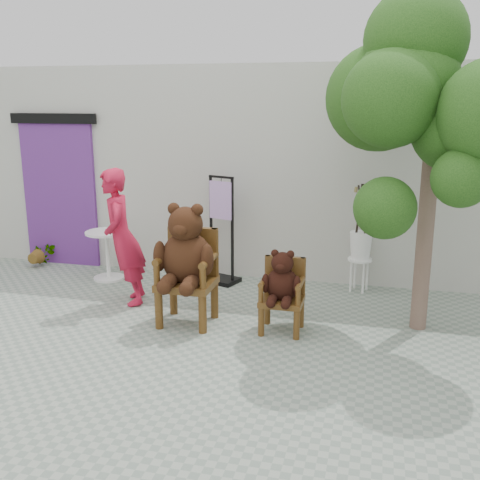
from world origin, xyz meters
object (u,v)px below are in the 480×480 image
(tree, at_px, (417,98))
(display_stand, at_px, (222,242))
(chair_small, at_px, (282,285))
(stool_bucket, at_px, (361,245))
(chair_big, at_px, (186,257))
(person, at_px, (123,238))
(cafe_table, at_px, (107,249))

(tree, bearing_deg, display_stand, 156.25)
(chair_small, height_order, stool_bucket, stool_bucket)
(chair_big, height_order, stool_bucket, stool_bucket)
(chair_big, relative_size, tree, 0.39)
(chair_small, distance_m, stool_bucket, 1.78)
(chair_big, distance_m, chair_small, 1.13)
(chair_small, height_order, tree, tree)
(person, height_order, display_stand, person)
(cafe_table, xyz_separation_m, display_stand, (1.63, 0.25, 0.14))
(cafe_table, bearing_deg, chair_small, -24.55)
(cafe_table, height_order, stool_bucket, stool_bucket)
(person, distance_m, tree, 3.78)
(chair_big, distance_m, tree, 3.00)
(chair_big, relative_size, cafe_table, 2.00)
(chair_small, distance_m, cafe_table, 3.03)
(chair_big, distance_m, person, 1.08)
(person, height_order, tree, tree)
(person, xyz_separation_m, stool_bucket, (2.86, 1.20, -0.21))
(display_stand, bearing_deg, tree, -4.62)
(person, height_order, cafe_table, person)
(person, relative_size, stool_bucket, 1.18)
(chair_small, height_order, display_stand, display_stand)
(chair_big, bearing_deg, person, 156.51)
(chair_small, bearing_deg, cafe_table, 155.45)
(chair_big, relative_size, chair_small, 1.49)
(display_stand, relative_size, tree, 0.41)
(cafe_table, bearing_deg, chair_big, -37.79)
(chair_big, xyz_separation_m, display_stand, (-0.02, 1.53, -0.20))
(tree, bearing_deg, person, -179.38)
(chair_big, height_order, chair_small, chair_big)
(cafe_table, xyz_separation_m, tree, (4.05, -0.82, 2.09))
(stool_bucket, bearing_deg, display_stand, -177.16)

